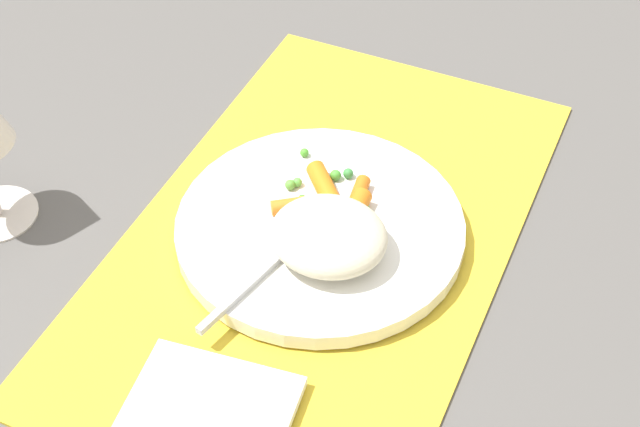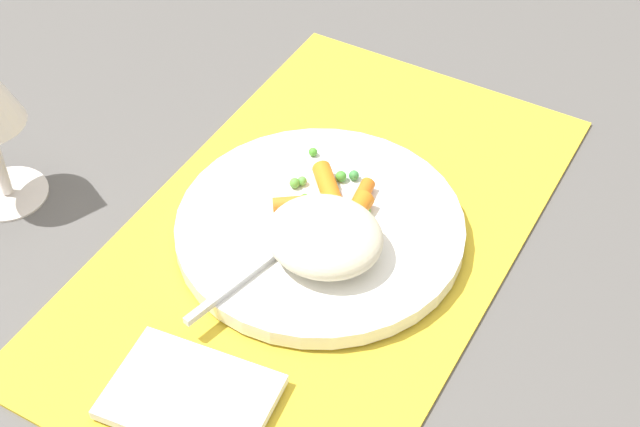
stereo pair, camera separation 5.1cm
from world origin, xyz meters
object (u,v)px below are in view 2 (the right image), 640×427
(rice_mound, at_px, (325,236))
(carrot_portion, at_px, (337,203))
(fork, at_px, (295,239))
(napkin, at_px, (196,399))
(plate, at_px, (320,228))

(rice_mound, xyz_separation_m, carrot_portion, (0.05, 0.01, -0.01))
(fork, bearing_deg, napkin, -175.92)
(rice_mound, xyz_separation_m, fork, (-0.00, 0.03, -0.02))
(carrot_portion, height_order, napkin, carrot_portion)
(plate, bearing_deg, fork, 166.47)
(plate, distance_m, fork, 0.03)
(napkin, bearing_deg, plate, 1.35)
(rice_mound, bearing_deg, plate, 35.48)
(plate, xyz_separation_m, fork, (-0.03, 0.01, 0.01))
(fork, bearing_deg, rice_mound, -87.83)
(rice_mound, relative_size, fork, 0.50)
(fork, bearing_deg, plate, -13.53)
(rice_mound, height_order, carrot_portion, rice_mound)
(rice_mound, relative_size, carrot_portion, 1.20)
(carrot_portion, relative_size, fork, 0.42)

